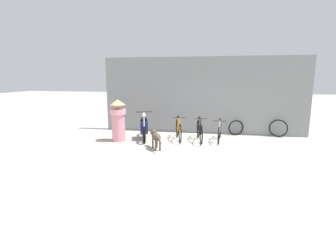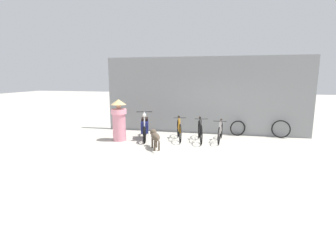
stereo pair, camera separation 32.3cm
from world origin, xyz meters
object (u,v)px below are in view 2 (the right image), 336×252
Objects in this scene: motorcycle at (145,128)px; bicycle_1 at (200,131)px; person_in_robes at (119,119)px; spare_tire_right at (281,129)px; bicycle_0 at (179,130)px; spare_tire_left at (238,128)px; bicycle_2 at (220,132)px; stray_dog at (155,136)px.

bicycle_1 is at bearing 77.03° from motorcycle.
spare_tire_right is (6.03, 1.81, -0.46)m from person_in_robes.
person_in_robes is at bearing -79.30° from motorcycle.
motorcycle is (-1.31, -0.19, 0.07)m from bicycle_0.
spare_tire_right is at bearing 91.83° from bicycle_0.
spare_tire_right reaches higher than spare_tire_left.
bicycle_1 is at bearing -138.52° from spare_tire_left.
spare_tire_left is 1.64m from spare_tire_right.
person_in_robes is (-2.18, -0.64, 0.44)m from bicycle_0.
bicycle_0 is 4.03m from spare_tire_right.
spare_tire_right is (3.85, 1.18, -0.02)m from bicycle_0.
bicycle_2 is 1.27m from spare_tire_left.
spare_tire_left is at bearing 94.63° from motorcycle.
bicycle_2 is 2.68× the size of spare_tire_left.
motorcycle reaches higher than bicycle_0.
spare_tire_left is at bearing -74.00° from stray_dog.
motorcycle is 1.46m from stray_dog.
spare_tire_right reaches higher than stray_dog.
bicycle_1 is at bearing -71.98° from stray_dog.
spare_tire_right is at bearing -86.88° from stray_dog.
bicycle_1 is (0.81, -0.05, -0.00)m from bicycle_0.
person_in_robes is 4.78m from spare_tire_left.
stray_dog is (-2.10, -1.54, 0.08)m from bicycle_2.
bicycle_1 is 3.28m from spare_tire_right.
spare_tire_right is (1.64, -0.01, 0.04)m from spare_tire_left.
motorcycle reaches higher than stray_dog.
stray_dog is at bearing -136.44° from spare_tire_left.
bicycle_1 is 3.07m from person_in_robes.
bicycle_0 is at bearing -48.50° from stray_dog.
bicycle_0 is at bearing -104.00° from bicycle_1.
person_in_robes is at bearing -88.86° from bicycle_0.
spare_tire_left is (2.21, 1.19, -0.06)m from bicycle_0.
bicycle_1 is at bearing -158.05° from spare_tire_right.
motorcycle is 1.13× the size of person_in_robes.
person_in_robes is 2.47× the size of spare_tire_left.
bicycle_1 is 2.43× the size of spare_tire_right.
bicycle_0 is 2.31× the size of spare_tire_right.
motorcycle is 2.48× the size of spare_tire_right.
bicycle_1 reaches higher than spare_tire_left.
bicycle_0 is 1.33m from motorcycle.
bicycle_0 is 2.31m from person_in_robes.
spare_tire_right is at bearing 118.11° from bicycle_2.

